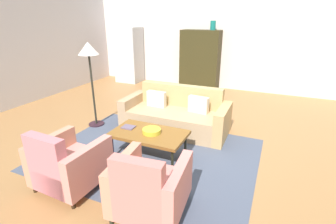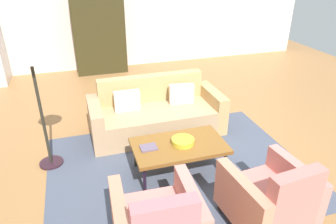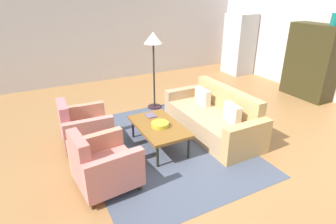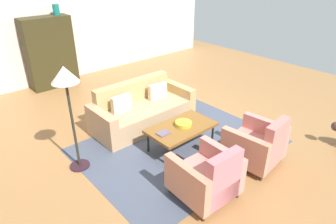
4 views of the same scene
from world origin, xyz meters
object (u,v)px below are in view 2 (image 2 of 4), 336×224
Objects in this scene: floor_lamp at (31,64)px; armchair_right at (271,200)px; cabinet at (99,35)px; coffee_table at (179,147)px; couch at (155,114)px; fruit_bowl at (183,141)px; book_stack at (149,147)px.

armchair_right is at bearing -39.38° from floor_lamp.
armchair_right is at bearing -78.65° from cabinet.
coffee_table is 0.67× the size of cabinet.
armchair_right is 0.51× the size of floor_lamp.
couch is 2.43m from armchair_right.
floor_lamp reaches higher than coffee_table.
fruit_bowl is at bearing 91.94° from couch.
book_stack is at bearing 176.78° from fruit_bowl.
cabinet reaches higher than armchair_right.
armchair_right reaches higher than coffee_table.
fruit_bowl is at bearing -3.22° from book_stack.
fruit_bowl reaches higher than book_stack.
coffee_table is at bearing -22.50° from floor_lamp.
couch is 1.20m from fruit_bowl.
coffee_table is 1.32m from armchair_right.
armchair_right is at bearing -62.52° from coffee_table.
couch is at bearing -80.97° from cabinet.
armchair_right is 1.30m from fruit_bowl.
couch is 1.17× the size of cabinet.
floor_lamp reaches higher than fruit_bowl.
armchair_right is 4.16× the size of book_stack.
armchair_right reaches higher than couch.
couch is 1.24m from book_stack.
floor_lamp is at bearing 152.21° from book_stack.
couch is 1.76× the size of coffee_table.
armchair_right is at bearing 103.98° from couch.
armchair_right is 0.49× the size of cabinet.
couch is 3.33m from cabinet.
book_stack is 4.42m from cabinet.
cabinet is at bearing 73.19° from floor_lamp.
couch is 7.12× the size of fruit_bowl.
fruit_bowl is at bearing -21.90° from floor_lamp.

